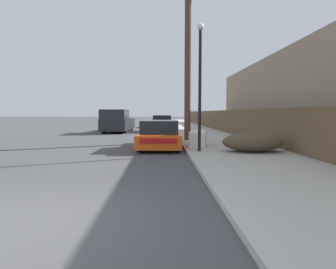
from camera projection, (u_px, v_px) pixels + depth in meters
ground_plane at (10, 227)px, 3.74m from camera, size 220.00×220.00×0.00m
sidewalk_curb at (190, 128)px, 27.30m from camera, size 4.20×63.00×0.12m
discarded_fridge at (198, 138)px, 12.03m from camera, size 1.07×1.91×0.70m
parked_sports_car_red at (160, 135)px, 12.18m from camera, size 2.05×4.26×1.29m
car_parked_mid at (162, 124)px, 22.94m from camera, size 1.78×4.58×1.41m
car_parked_far at (160, 122)px, 29.58m from camera, size 1.92×4.48×1.25m
pickup_truck at (117, 121)px, 22.02m from camera, size 2.25×5.51×1.88m
utility_pole at (188, 61)px, 14.31m from camera, size 1.80×0.36×8.52m
street_lamp at (200, 78)px, 10.11m from camera, size 0.26×0.26×4.91m
brush_pile at (253, 142)px, 10.18m from camera, size 2.37×1.38×0.75m
wooden_fence at (217, 120)px, 23.37m from camera, size 0.08×40.51×1.71m
building_right_house at (323, 98)px, 15.00m from camera, size 6.00×20.75×4.97m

